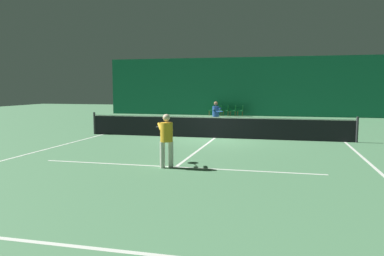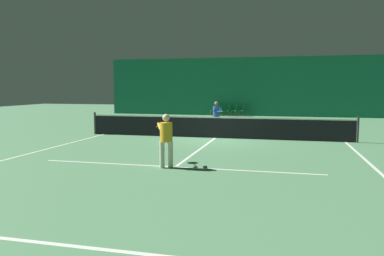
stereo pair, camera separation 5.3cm
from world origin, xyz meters
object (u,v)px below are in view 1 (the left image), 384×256
(courtside_chair_1, at_px, (220,110))
(courtside_chair_4, at_px, (241,110))
(courtside_chair_2, at_px, (227,110))
(player_near, at_px, (166,136))
(tennis_net, at_px, (215,127))
(courtside_chair_3, at_px, (234,110))
(courtside_chair_0, at_px, (213,110))
(player_far, at_px, (216,114))

(courtside_chair_1, relative_size, courtside_chair_4, 1.00)
(courtside_chair_2, relative_size, courtside_chair_4, 1.00)
(player_near, bearing_deg, tennis_net, -29.08)
(courtside_chair_1, distance_m, courtside_chair_4, 1.72)
(tennis_net, relative_size, player_near, 7.87)
(player_near, distance_m, courtside_chair_2, 19.82)
(courtside_chair_1, xyz_separation_m, courtside_chair_2, (0.57, 0.00, 0.00))
(courtside_chair_3, distance_m, courtside_chair_4, 0.57)
(courtside_chair_4, bearing_deg, courtside_chair_3, -90.00)
(tennis_net, bearing_deg, courtside_chair_0, 100.84)
(courtside_chair_1, bearing_deg, tennis_net, 8.43)
(tennis_net, bearing_deg, courtside_chair_4, 91.06)
(player_near, bearing_deg, courtside_chair_3, -25.26)
(courtside_chair_2, bearing_deg, courtside_chair_0, -90.00)
(courtside_chair_0, height_order, courtside_chair_1, same)
(courtside_chair_2, bearing_deg, courtside_chair_3, 90.00)
(courtside_chair_0, bearing_deg, courtside_chair_4, 90.00)
(player_near, xyz_separation_m, courtside_chair_4, (-0.00, 19.78, -0.40))
(tennis_net, height_order, courtside_chair_4, tennis_net)
(player_far, height_order, courtside_chair_3, player_far)
(courtside_chair_4, bearing_deg, player_far, -0.89)
(courtside_chair_0, bearing_deg, player_far, 11.28)
(tennis_net, bearing_deg, courtside_chair_2, 95.99)
(player_near, height_order, courtside_chair_2, player_near)
(player_far, distance_m, courtside_chair_1, 10.80)
(courtside_chair_2, relative_size, courtside_chair_3, 1.00)
(player_far, bearing_deg, tennis_net, -12.47)
(player_far, xyz_separation_m, courtside_chair_1, (-1.56, 10.68, -0.42))
(tennis_net, xyz_separation_m, courtside_chair_1, (-1.97, 13.28, -0.03))
(courtside_chair_3, bearing_deg, courtside_chair_0, -90.00)
(courtside_chair_4, bearing_deg, courtside_chair_0, -90.00)
(player_near, relative_size, courtside_chair_1, 1.81)
(tennis_net, distance_m, player_far, 2.66)
(courtside_chair_1, distance_m, courtside_chair_2, 0.57)
(player_far, distance_m, courtside_chair_3, 10.69)
(player_far, bearing_deg, player_near, -20.41)
(courtside_chair_3, bearing_deg, tennis_net, 3.53)
(player_far, distance_m, courtside_chair_4, 10.69)
(player_near, height_order, player_far, player_far)
(courtside_chair_0, relative_size, courtside_chair_4, 1.00)
(courtside_chair_1, height_order, courtside_chair_4, same)
(courtside_chair_4, bearing_deg, courtside_chair_2, -90.00)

